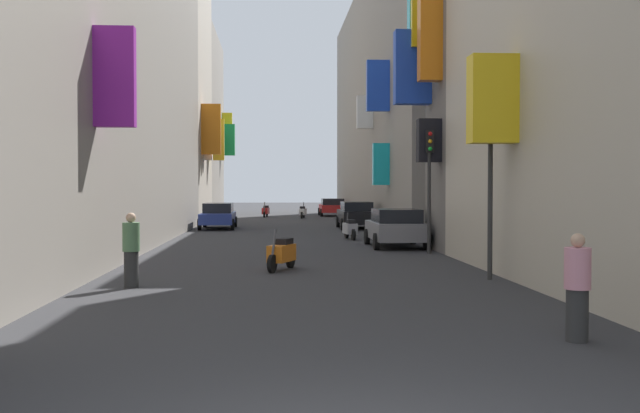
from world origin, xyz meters
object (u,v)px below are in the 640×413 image
object	(u,v)px
parked_car_black	(356,214)
scooter_silver	(350,229)
parked_car_red	(332,207)
parked_car_grey	(396,227)
scooter_white	(303,212)
traffic_light_near_corner	(429,170)
pedestrian_crossing	(577,288)
pedestrian_near_left	(131,250)
scooter_red	(266,211)
traffic_light_far_corner	(491,165)
parked_car_blue	(218,215)
scooter_orange	(282,253)

from	to	relation	value
parked_car_black	scooter_silver	xyz separation A→B (m)	(-1.17, -8.18, -0.30)
parked_car_black	parked_car_red	bearing A→B (deg)	89.68
parked_car_grey	parked_car_black	world-z (taller)	parked_car_black
scooter_white	traffic_light_near_corner	bearing A→B (deg)	-83.75
parked_car_red	scooter_white	bearing A→B (deg)	-121.27
pedestrian_crossing	parked_car_black	bearing A→B (deg)	89.91
parked_car_grey	scooter_silver	distance (m)	4.34
parked_car_black	pedestrian_near_left	distance (m)	24.29
parked_car_black	scooter_red	size ratio (longest dim) A/B	2.19
pedestrian_crossing	traffic_light_far_corner	xyz separation A→B (m)	(0.83, 7.18, 1.99)
parked_car_blue	traffic_light_far_corner	bearing A→B (deg)	-70.00
scooter_white	traffic_light_near_corner	size ratio (longest dim) A/B	0.45
scooter_orange	scooter_silver	bearing A→B (deg)	75.32
parked_car_blue	traffic_light_near_corner	bearing A→B (deg)	-62.09
scooter_orange	pedestrian_near_left	distance (m)	4.71
scooter_red	pedestrian_crossing	size ratio (longest dim) A/B	1.22
parked_car_red	parked_car_grey	bearing A→B (deg)	-89.96
parked_car_blue	traffic_light_far_corner	world-z (taller)	traffic_light_far_corner
parked_car_blue	scooter_orange	distance (m)	20.39
parked_car_grey	scooter_red	world-z (taller)	parked_car_grey
parked_car_blue	scooter_red	world-z (taller)	parked_car_blue
scooter_orange	traffic_light_near_corner	world-z (taller)	traffic_light_near_corner
pedestrian_near_left	traffic_light_near_corner	distance (m)	11.72
parked_car_grey	scooter_silver	size ratio (longest dim) A/B	2.21
scooter_red	traffic_light_far_corner	xyz separation A→B (m)	(5.79, -37.56, 2.31)
scooter_silver	scooter_white	size ratio (longest dim) A/B	0.97
pedestrian_crossing	scooter_orange	bearing A→B (deg)	113.68
pedestrian_near_left	scooter_white	bearing A→B (deg)	81.77
parked_car_red	pedestrian_crossing	bearing A→B (deg)	-90.18
scooter_orange	pedestrian_near_left	xyz separation A→B (m)	(-3.39, -3.24, 0.37)
scooter_white	scooter_red	distance (m)	3.35
scooter_orange	pedestrian_crossing	bearing A→B (deg)	-66.32
parked_car_grey	scooter_orange	world-z (taller)	parked_car_grey
pedestrian_crossing	scooter_white	bearing A→B (deg)	93.08
traffic_light_near_corner	parked_car_blue	bearing A→B (deg)	117.91
scooter_silver	pedestrian_crossing	size ratio (longest dim) A/B	1.14
scooter_red	parked_car_grey	bearing A→B (deg)	-79.51
scooter_white	pedestrian_crossing	xyz separation A→B (m)	(2.30, -42.72, 0.32)
traffic_light_near_corner	traffic_light_far_corner	xyz separation A→B (m)	(0.01, -7.05, -0.06)
traffic_light_near_corner	traffic_light_far_corner	distance (m)	7.05
traffic_light_near_corner	scooter_orange	bearing A→B (deg)	-136.77
parked_car_grey	pedestrian_crossing	xyz separation A→B (m)	(-0.16, -17.04, 0.03)
parked_car_grey	parked_car_blue	xyz separation A→B (m)	(-7.52, 12.63, -0.02)
scooter_silver	pedestrian_crossing	xyz separation A→B (m)	(1.13, -21.17, 0.32)
scooter_orange	traffic_light_far_corner	world-z (taller)	traffic_light_far_corner
parked_car_grey	parked_car_red	xyz separation A→B (m)	(-0.02, 29.70, -0.03)
scooter_silver	traffic_light_near_corner	bearing A→B (deg)	-74.31
parked_car_blue	pedestrian_near_left	world-z (taller)	pedestrian_near_left
traffic_light_near_corner	parked_car_red	bearing A→B (deg)	91.20
parked_car_black	pedestrian_crossing	bearing A→B (deg)	-90.09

